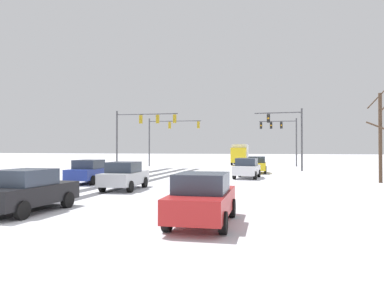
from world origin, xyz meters
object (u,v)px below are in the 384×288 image
Objects in this scene: car_black_fifth at (28,191)px; traffic_signal_near_right at (289,130)px; traffic_signal_far_right at (281,131)px; traffic_signal_near_left at (141,126)px; car_blue_third at (89,171)px; bare_tree_sidewalk_mid at (381,134)px; car_yellow_cab_lead at (257,165)px; car_silver_fourth at (124,176)px; box_truck_delivery at (240,154)px; car_red_sixth at (202,198)px; car_white_second at (247,168)px; traffic_signal_far_left at (167,132)px.

traffic_signal_near_right is at bearing 69.02° from car_black_fifth.
traffic_signal_far_right is 0.94× the size of traffic_signal_near_left.
car_blue_third is at bearing -115.36° from traffic_signal_far_right.
car_black_fifth is 22.70m from bare_tree_sidewalk_mid.
car_blue_third is at bearing -128.93° from car_yellow_cab_lead.
traffic_signal_near_left is at bearing 97.10° from car_blue_third.
car_silver_fourth is (-9.05, -30.50, -3.94)m from traffic_signal_far_right.
traffic_signal_near_right is 12.15m from bare_tree_sidewalk_mid.
traffic_signal_near_right is at bearing -66.75° from box_truck_delivery.
car_yellow_cab_lead is (12.34, -0.60, -4.00)m from traffic_signal_near_left.
car_yellow_cab_lead and car_blue_third have the same top height.
traffic_signal_near_right is 11.88m from traffic_signal_far_right.
traffic_signal_near_right is 21.10m from car_blue_third.
car_red_sixth is 0.56× the size of box_truck_delivery.
car_yellow_cab_lead is (-2.41, -14.35, -3.94)m from traffic_signal_far_right.
traffic_signal_near_right reaches higher than car_white_second.
car_black_fifth is at bearing -71.52° from car_blue_third.
bare_tree_sidewalk_mid is at bearing 60.43° from car_red_sixth.
traffic_signal_far_left is 35.18m from car_black_fifth.
traffic_signal_far_right and traffic_signal_far_left have the same top height.
car_yellow_cab_lead is at bearing 51.07° from car_blue_third.
traffic_signal_near_left is (-14.74, -13.75, 0.06)m from traffic_signal_far_right.
car_white_second is 12.29m from car_blue_third.
car_yellow_cab_lead is at bearing -99.52° from traffic_signal_far_right.
car_silver_fourth is at bearing -122.33° from car_white_second.
car_yellow_cab_lead is at bearing -141.19° from traffic_signal_near_right.
car_silver_fourth is at bearing -95.14° from box_truck_delivery.
traffic_signal_far_right is 32.06m from car_silver_fourth.
car_white_second is at bearing -111.76° from traffic_signal_near_right.
car_blue_third is (-10.21, -6.84, 0.00)m from car_white_second.
car_silver_fourth is 17.82m from bare_tree_sidewalk_mid.
traffic_signal_far_right reaches higher than car_white_second.
car_black_fifth is at bearing -110.98° from traffic_signal_near_right.
traffic_signal_far_right is 1.55× the size of car_white_second.
traffic_signal_near_right is 28.49m from car_black_fifth.
traffic_signal_near_right is at bearing 119.34° from bare_tree_sidewalk_mid.
car_red_sixth is at bearing -64.14° from traffic_signal_near_left.
bare_tree_sidewalk_mid reaches higher than car_yellow_cab_lead.
car_blue_third is at bearing -131.25° from traffic_signal_near_right.
traffic_signal_near_left is 19.75m from box_truck_delivery.
car_blue_third is at bearing -165.48° from bare_tree_sidewalk_mid.
traffic_signal_far_right is 1.57× the size of car_yellow_cab_lead.
bare_tree_sidewalk_mid reaches higher than car_red_sixth.
car_blue_third is 0.62× the size of bare_tree_sidewalk_mid.
traffic_signal_far_left is 21.19m from car_white_second.
bare_tree_sidewalk_mid is (21.36, -8.66, -1.44)m from traffic_signal_near_left.
traffic_signal_far_left reaches higher than car_yellow_cab_lead.
traffic_signal_far_left is 1.74× the size of car_yellow_cab_lead.
car_silver_fourth is (3.98, -3.00, 0.00)m from car_blue_third.
traffic_signal_near_right is 21.33m from car_silver_fourth.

